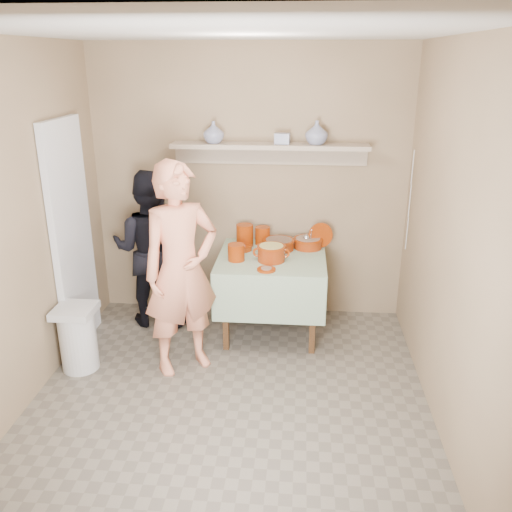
# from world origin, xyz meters

# --- Properties ---
(ground) EXTENTS (3.50, 3.50, 0.00)m
(ground) POSITION_xyz_m (0.00, 0.00, 0.00)
(ground) COLOR #655C4F
(ground) RESTS_ON ground
(tile_panel) EXTENTS (0.06, 0.70, 2.00)m
(tile_panel) POSITION_xyz_m (-1.46, 0.95, 1.00)
(tile_panel) COLOR silver
(tile_panel) RESTS_ON ground
(plate_stack_a) EXTENTS (0.16, 0.16, 0.21)m
(plate_stack_a) POSITION_xyz_m (-0.02, 1.53, 0.87)
(plate_stack_a) COLOR #771F00
(plate_stack_a) RESTS_ON serving_table
(plate_stack_b) EXTENTS (0.14, 0.14, 0.17)m
(plate_stack_b) POSITION_xyz_m (0.14, 1.60, 0.85)
(plate_stack_b) COLOR #771F00
(plate_stack_b) RESTS_ON serving_table
(bowl_stack) EXTENTS (0.15, 0.15, 0.15)m
(bowl_stack) POSITION_xyz_m (-0.06, 1.14, 0.84)
(bowl_stack) COLOR #771F00
(bowl_stack) RESTS_ON serving_table
(empty_bowl) EXTENTS (0.17, 0.17, 0.05)m
(empty_bowl) POSITION_xyz_m (-0.03, 1.41, 0.79)
(empty_bowl) COLOR #771F00
(empty_bowl) RESTS_ON serving_table
(propped_lid) EXTENTS (0.24, 0.13, 0.23)m
(propped_lid) POSITION_xyz_m (0.69, 1.55, 0.88)
(propped_lid) COLOR #771F00
(propped_lid) RESTS_ON serving_table
(vase_right) EXTENTS (0.25, 0.25, 0.21)m
(vase_right) POSITION_xyz_m (0.62, 1.61, 1.82)
(vase_right) COLOR navy
(vase_right) RESTS_ON wall_shelf
(vase_left) EXTENTS (0.27, 0.27, 0.20)m
(vase_left) POSITION_xyz_m (-0.31, 1.60, 1.82)
(vase_left) COLOR navy
(vase_left) RESTS_ON wall_shelf
(ceramic_box) EXTENTS (0.14, 0.11, 0.10)m
(ceramic_box) POSITION_xyz_m (0.31, 1.61, 1.77)
(ceramic_box) COLOR navy
(ceramic_box) RESTS_ON wall_shelf
(person_cook) EXTENTS (0.76, 0.71, 1.74)m
(person_cook) POSITION_xyz_m (-0.43, 0.59, 0.87)
(person_cook) COLOR #E18361
(person_cook) RESTS_ON ground
(person_helper) EXTENTS (0.74, 0.59, 1.51)m
(person_helper) POSITION_xyz_m (-0.91, 1.39, 0.75)
(person_helper) COLOR black
(person_helper) RESTS_ON ground
(room_shell) EXTENTS (3.04, 3.54, 2.62)m
(room_shell) POSITION_xyz_m (0.00, 0.00, 1.61)
(room_shell) COLOR #8F7657
(room_shell) RESTS_ON ground
(serving_table) EXTENTS (0.97, 0.97, 0.76)m
(serving_table) POSITION_xyz_m (0.25, 1.28, 0.64)
(serving_table) COLOR #4C2D16
(serving_table) RESTS_ON ground
(cazuela_meat_a) EXTENTS (0.30, 0.30, 0.10)m
(cazuela_meat_a) POSITION_xyz_m (0.30, 1.46, 0.82)
(cazuela_meat_a) COLOR #6C1D06
(cazuela_meat_a) RESTS_ON serving_table
(cazuela_meat_b) EXTENTS (0.28, 0.28, 0.10)m
(cazuela_meat_b) POSITION_xyz_m (0.58, 1.52, 0.82)
(cazuela_meat_b) COLOR #6C1D06
(cazuela_meat_b) RESTS_ON serving_table
(ladle) EXTENTS (0.08, 0.26, 0.19)m
(ladle) POSITION_xyz_m (0.56, 1.50, 0.87)
(ladle) COLOR silver
(ladle) RESTS_ON cazuela_meat_b
(cazuela_rice) EXTENTS (0.33, 0.25, 0.14)m
(cazuela_rice) POSITION_xyz_m (0.25, 1.15, 0.85)
(cazuela_rice) COLOR #6C1D06
(cazuela_rice) RESTS_ON serving_table
(front_plate) EXTENTS (0.16, 0.16, 0.03)m
(front_plate) POSITION_xyz_m (0.22, 0.91, 0.77)
(front_plate) COLOR #771F00
(front_plate) RESTS_ON serving_table
(wall_shelf) EXTENTS (1.80, 0.25, 0.21)m
(wall_shelf) POSITION_xyz_m (0.20, 1.65, 1.67)
(wall_shelf) COLOR tan
(wall_shelf) RESTS_ON room_shell
(trash_bin) EXTENTS (0.32, 0.32, 0.56)m
(trash_bin) POSITION_xyz_m (-1.30, 0.48, 0.28)
(trash_bin) COLOR silver
(trash_bin) RESTS_ON ground
(electrical_cord) EXTENTS (0.01, 0.05, 0.90)m
(electrical_cord) POSITION_xyz_m (1.47, 1.48, 1.25)
(electrical_cord) COLOR silver
(electrical_cord) RESTS_ON wall_shelf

